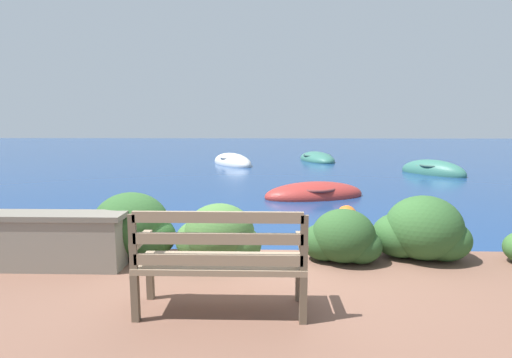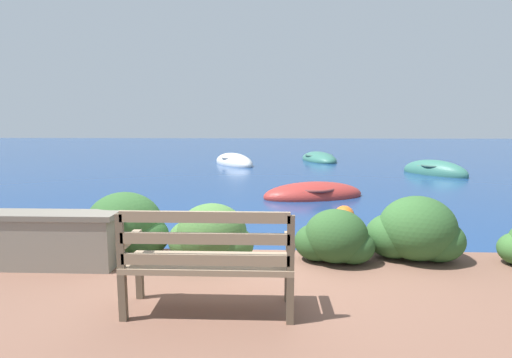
{
  "view_description": "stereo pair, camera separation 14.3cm",
  "coord_description": "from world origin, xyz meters",
  "views": [
    {
      "loc": [
        -0.11,
        -4.93,
        1.85
      ],
      "look_at": [
        -0.41,
        6.82,
        0.15
      ],
      "focal_mm": 28.0,
      "sensor_mm": 36.0,
      "label": 1
    },
    {
      "loc": [
        0.04,
        -4.93,
        1.85
      ],
      "look_at": [
        -0.41,
        6.82,
        0.15
      ],
      "focal_mm": 28.0,
      "sensor_mm": 36.0,
      "label": 2
    }
  ],
  "objects": [
    {
      "name": "hedge_clump_left",
      "position": [
        -1.76,
        -0.25,
        0.56
      ],
      "size": [
        1.15,
        0.83,
        0.78
      ],
      "color": "#2D5628",
      "rests_on": "patio_terrace"
    },
    {
      "name": "rowboat_far",
      "position": [
        -1.59,
        12.33,
        0.07
      ],
      "size": [
        2.41,
        3.05,
        0.87
      ],
      "rotation": [
        0.0,
        0.0,
        2.11
      ],
      "color": "silver",
      "rests_on": "ground_plane"
    },
    {
      "name": "hedge_clump_far_left",
      "position": [
        -3.11,
        -0.34,
        0.44
      ],
      "size": [
        0.75,
        0.54,
        0.51
      ],
      "color": "#38662D",
      "rests_on": "patio_terrace"
    },
    {
      "name": "park_bench",
      "position": [
        -0.49,
        -1.72,
        0.7
      ],
      "size": [
        1.44,
        0.48,
        0.93
      ],
      "rotation": [
        0.0,
        0.0,
        0.13
      ],
      "color": "brown",
      "rests_on": "patio_terrace"
    },
    {
      "name": "rowboat_mid",
      "position": [
        5.81,
        9.27,
        0.08
      ],
      "size": [
        2.15,
        2.54,
        0.9
      ],
      "rotation": [
        0.0,
        0.0,
        2.18
      ],
      "color": "#336B5B",
      "rests_on": "ground_plane"
    },
    {
      "name": "hedge_clump_far_right",
      "position": [
        1.75,
        -0.28,
        0.55
      ],
      "size": [
        1.12,
        0.81,
        0.76
      ],
      "color": "#2D5628",
      "rests_on": "patio_terrace"
    },
    {
      "name": "ground_plane",
      "position": [
        0.0,
        0.0,
        0.0
      ],
      "size": [
        80.0,
        80.0,
        0.0
      ],
      "color": "navy"
    },
    {
      "name": "rowboat_outer",
      "position": [
        2.31,
        14.09,
        0.07
      ],
      "size": [
        1.99,
        3.23,
        0.76
      ],
      "rotation": [
        0.0,
        0.0,
        1.82
      ],
      "color": "#336B5B",
      "rests_on": "ground_plane"
    },
    {
      "name": "rowboat_nearest",
      "position": [
        1.08,
        4.79,
        0.06
      ],
      "size": [
        2.75,
        1.77,
        0.66
      ],
      "rotation": [
        0.0,
        0.0,
        3.43
      ],
      "color": "#9E2D28",
      "rests_on": "ground_plane"
    },
    {
      "name": "mooring_buoy",
      "position": [
        1.44,
        2.57,
        0.07
      ],
      "size": [
        0.43,
        0.43,
        0.39
      ],
      "color": "orange",
      "rests_on": "ground_plane"
    },
    {
      "name": "stone_wall",
      "position": [
        -2.6,
        -0.71,
        0.54
      ],
      "size": [
        1.89,
        0.39,
        0.63
      ],
      "color": "gray",
      "rests_on": "patio_terrace"
    },
    {
      "name": "hedge_clump_centre",
      "position": [
        -0.66,
        -0.45,
        0.52
      ],
      "size": [
        1.02,
        0.73,
        0.69
      ],
      "color": "#426B33",
      "rests_on": "patio_terrace"
    },
    {
      "name": "hedge_clump_right",
      "position": [
        0.78,
        -0.41,
        0.49
      ],
      "size": [
        0.92,
        0.66,
        0.63
      ],
      "color": "#284C23",
      "rests_on": "patio_terrace"
    }
  ]
}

